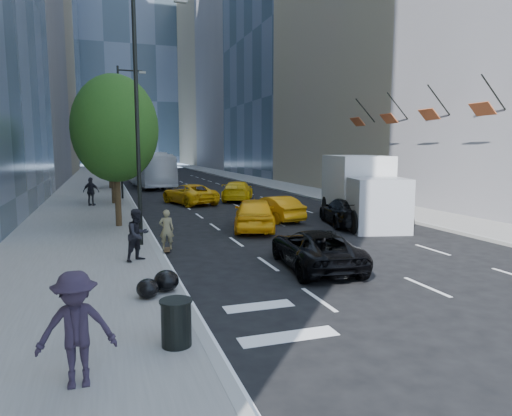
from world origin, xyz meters
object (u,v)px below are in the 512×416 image
object	(u,v)px
black_sedan_mercedes	(346,211)
city_bus	(150,169)
black_sedan_lincoln	(315,249)
trash_can	(176,324)
box_truck	(361,189)
skateboarder	(167,232)

from	to	relation	value
black_sedan_mercedes	city_bus	size ratio (longest dim) A/B	0.38
black_sedan_lincoln	black_sedan_mercedes	distance (m)	9.08
black_sedan_lincoln	city_bus	xyz separation A→B (m)	(-2.05, 35.28, 1.15)
trash_can	black_sedan_lincoln	bearing A→B (deg)	42.54
black_sedan_lincoln	box_truck	bearing A→B (deg)	-123.30
city_bus	trash_can	xyz separation A→B (m)	(-3.40, -40.28, -1.21)
black_sedan_mercedes	city_bus	xyz separation A→B (m)	(-7.40, 27.95, 1.08)
black_sedan_mercedes	skateboarder	bearing A→B (deg)	32.77
box_truck	black_sedan_mercedes	bearing A→B (deg)	-142.13
skateboarder	black_sedan_lincoln	xyz separation A→B (m)	(4.45, -4.00, -0.13)
box_truck	trash_can	bearing A→B (deg)	-118.83
skateboarder	trash_can	bearing A→B (deg)	93.48
skateboarder	black_sedan_mercedes	bearing A→B (deg)	-151.40
city_bus	box_truck	size ratio (longest dim) A/B	1.62
city_bus	box_truck	world-z (taller)	box_truck
black_sedan_lincoln	city_bus	world-z (taller)	city_bus
black_sedan_mercedes	box_truck	world-z (taller)	box_truck
black_sedan_lincoln	box_truck	size ratio (longest dim) A/B	0.59
skateboarder	trash_can	world-z (taller)	skateboarder
black_sedan_lincoln	black_sedan_mercedes	world-z (taller)	black_sedan_mercedes
black_sedan_lincoln	skateboarder	bearing A→B (deg)	-35.55
skateboarder	city_bus	size ratio (longest dim) A/B	0.12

